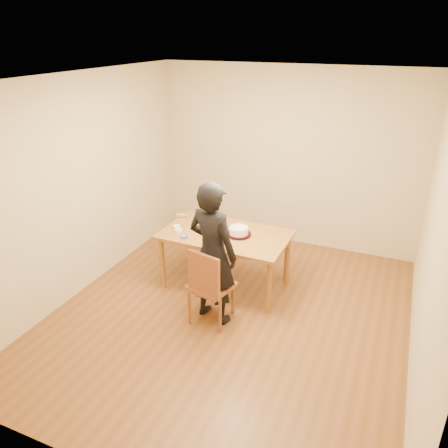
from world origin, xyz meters
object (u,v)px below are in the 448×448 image
at_px(dining_chair, 211,286).
at_px(person, 213,253).
at_px(cake_plate, 239,234).
at_px(dining_table, 226,235).
at_px(cake, 239,231).

distance_m(dining_chair, person, 0.40).
relative_size(dining_chair, cake_plate, 1.43).
distance_m(dining_table, person, 0.75).
bearing_deg(dining_table, cake_plate, 5.99).
distance_m(dining_table, cake, 0.19).
bearing_deg(dining_chair, person, 103.85).
xyz_separation_m(dining_table, dining_chair, (0.15, -0.78, -0.28)).
relative_size(cake, person, 0.14).
bearing_deg(cake, cake_plate, 180.00).
bearing_deg(cake_plate, dining_chair, -91.89).
height_order(dining_table, cake, cake).
bearing_deg(dining_chair, cake_plate, 101.97).
distance_m(dining_table, cake_plate, 0.18).
bearing_deg(cake, dining_chair, -91.89).
relative_size(dining_chair, cake, 1.86).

